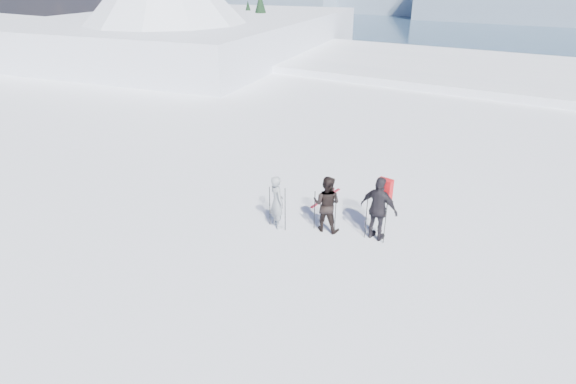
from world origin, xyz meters
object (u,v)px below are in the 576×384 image
skis_loose (328,198)px  skier_dark (327,204)px  skier_pack (379,209)px  skier_grey (277,202)px

skis_loose → skier_dark: bearing=-65.0°
skier_dark → skis_loose: skier_dark is taller
skier_dark → skier_pack: skier_pack is taller
skier_grey → skis_loose: size_ratio=0.94×
skier_dark → skier_pack: bearing=-176.2°
skier_pack → skier_dark: bearing=18.6°
skier_grey → skier_dark: bearing=-123.4°
skier_grey → skier_dark: 1.42m
skier_grey → skier_pack: bearing=-129.1°
skier_pack → skier_grey: bearing=24.1°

